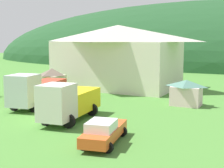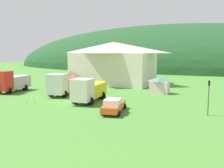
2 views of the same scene
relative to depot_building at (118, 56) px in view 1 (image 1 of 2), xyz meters
name	(u,v)px [view 1 (image 1 of 2)]	position (x,y,z in m)	size (l,w,h in m)	color
ground_plane	(57,117)	(3.01, -18.68, -4.53)	(200.00, 200.00, 0.00)	#477F33
forested_hill_backdrop	(210,63)	(3.01, 53.89, -4.53)	(146.67, 60.00, 34.45)	#1E4723
depot_building	(118,56)	(0.00, 0.00, 0.00)	(17.22, 11.50, 8.78)	silver
play_shed_cream	(52,81)	(-4.87, -8.82, -2.86)	(2.85, 2.73, 3.24)	beige
play_shed_pink	(186,92)	(11.91, -8.36, -3.13)	(3.23, 2.25, 2.70)	beige
tow_truck_silver	(36,90)	(-1.62, -15.87, -2.79)	(4.10, 8.69, 3.54)	silver
flatbed_truck_yellow	(68,101)	(4.72, -19.33, -2.81)	(3.65, 7.68, 3.40)	silver
service_pickup_orange	(104,131)	(10.21, -23.24, -3.70)	(2.93, 5.58, 1.66)	#E35421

